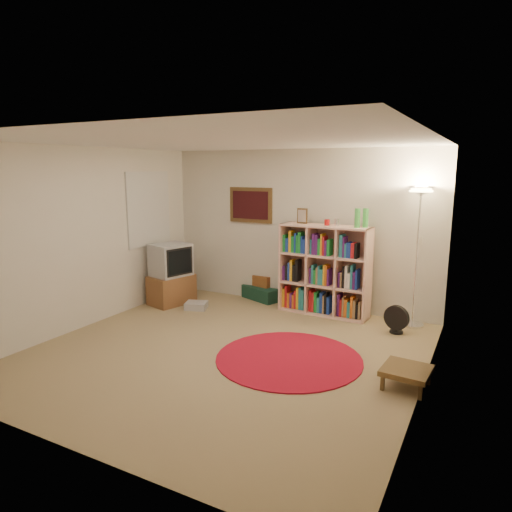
{
  "coord_description": "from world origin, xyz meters",
  "views": [
    {
      "loc": [
        2.75,
        -4.47,
        2.2
      ],
      "look_at": [
        0.1,
        0.6,
        1.1
      ],
      "focal_mm": 32.0,
      "sensor_mm": 36.0,
      "label": 1
    }
  ],
  "objects_px": {
    "floor_lamp": "(420,211)",
    "tv_stand": "(171,275)",
    "suitcase": "(264,292)",
    "bookshelf": "(323,271)",
    "floor_fan": "(396,319)",
    "side_table": "(407,371)"
  },
  "relations": [
    {
      "from": "tv_stand",
      "to": "floor_lamp",
      "type": "bearing_deg",
      "value": 25.92
    },
    {
      "from": "side_table",
      "to": "bookshelf",
      "type": "bearing_deg",
      "value": 129.42
    },
    {
      "from": "floor_fan",
      "to": "suitcase",
      "type": "height_order",
      "value": "floor_fan"
    },
    {
      "from": "tv_stand",
      "to": "suitcase",
      "type": "height_order",
      "value": "tv_stand"
    },
    {
      "from": "side_table",
      "to": "floor_lamp",
      "type": "bearing_deg",
      "value": 97.16
    },
    {
      "from": "floor_lamp",
      "to": "bookshelf",
      "type": "bearing_deg",
      "value": -177.37
    },
    {
      "from": "side_table",
      "to": "suitcase",
      "type": "bearing_deg",
      "value": 140.98
    },
    {
      "from": "bookshelf",
      "to": "floor_fan",
      "type": "bearing_deg",
      "value": -14.54
    },
    {
      "from": "floor_fan",
      "to": "tv_stand",
      "type": "distance_m",
      "value": 3.58
    },
    {
      "from": "floor_fan",
      "to": "suitcase",
      "type": "bearing_deg",
      "value": 179.02
    },
    {
      "from": "tv_stand",
      "to": "side_table",
      "type": "bearing_deg",
      "value": -2.66
    },
    {
      "from": "suitcase",
      "to": "tv_stand",
      "type": "bearing_deg",
      "value": -120.68
    },
    {
      "from": "suitcase",
      "to": "floor_fan",
      "type": "bearing_deg",
      "value": 5.68
    },
    {
      "from": "floor_lamp",
      "to": "suitcase",
      "type": "relative_size",
      "value": 2.48
    },
    {
      "from": "bookshelf",
      "to": "tv_stand",
      "type": "relative_size",
      "value": 1.64
    },
    {
      "from": "floor_lamp",
      "to": "tv_stand",
      "type": "bearing_deg",
      "value": -169.09
    },
    {
      "from": "floor_fan",
      "to": "side_table",
      "type": "relative_size",
      "value": 0.79
    },
    {
      "from": "suitcase",
      "to": "bookshelf",
      "type": "bearing_deg",
      "value": 7.02
    },
    {
      "from": "tv_stand",
      "to": "floor_fan",
      "type": "bearing_deg",
      "value": 19.69
    },
    {
      "from": "floor_fan",
      "to": "suitcase",
      "type": "xyz_separation_m",
      "value": [
        -2.33,
        0.66,
        -0.09
      ]
    },
    {
      "from": "floor_fan",
      "to": "floor_lamp",
      "type": "bearing_deg",
      "value": 85.58
    },
    {
      "from": "tv_stand",
      "to": "suitcase",
      "type": "bearing_deg",
      "value": 52.85
    }
  ]
}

